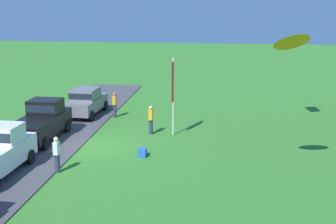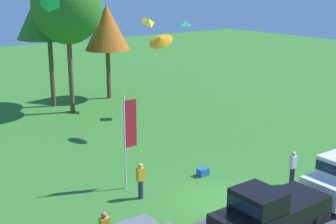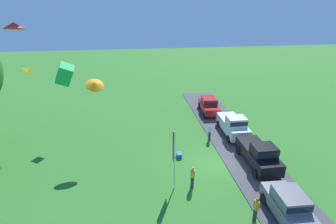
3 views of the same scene
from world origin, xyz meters
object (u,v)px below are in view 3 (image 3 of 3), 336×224
kite_delta_mid_center (95,84)px  person_beside_suv (192,177)px  car_sedan_by_flagpole (290,206)px  kite_diamond_low_drifter (31,70)px  kite_box_trailing_tail (65,74)px  car_sedan_near_entrance (209,105)px  kite_delta_over_trees (14,25)px  person_on_lawn (256,209)px  car_pickup_mid_row (233,125)px  person_watching_sky (210,132)px  kite_diamond_high_right (68,66)px  flag_banner (174,152)px  car_pickup_far_end (259,154)px  cooler_box (179,155)px

kite_delta_mid_center → person_beside_suv: bearing=-132.3°
car_sedan_by_flagpole → kite_diamond_low_drifter: bearing=53.2°
car_sedan_by_flagpole → kite_box_trailing_tail: size_ratio=4.34×
car_sedan_near_entrance → kite_delta_over_trees: bearing=118.7°
person_on_lawn → person_beside_suv: bearing=40.0°
car_pickup_mid_row → kite_box_trailing_tail: (-7.90, 13.39, 7.68)m
person_watching_sky → kite_diamond_high_right: kite_diamond_high_right is taller
flag_banner → kite_delta_mid_center: 8.90m
car_pickup_far_end → person_watching_sky: car_pickup_far_end is taller
person_beside_suv → kite_diamond_high_right: size_ratio=2.02×
car_sedan_by_flagpole → kite_diamond_low_drifter: 23.19m
car_sedan_near_entrance → kite_diamond_high_right: kite_diamond_high_right is taller
kite_diamond_low_drifter → kite_diamond_high_right: bearing=-70.2°
car_sedan_near_entrance → person_watching_sky: (-6.60, 1.86, -0.16)m
car_sedan_by_flagpole → cooler_box: car_sedan_by_flagpole is taller
kite_delta_mid_center → kite_diamond_low_drifter: 6.82m
car_sedan_by_flagpole → car_sedan_near_entrance: 17.15m
person_on_lawn → kite_delta_mid_center: bearing=45.1°
car_pickup_mid_row → kite_diamond_high_right: 17.06m
kite_diamond_high_right → kite_diamond_low_drifter: kite_diamond_low_drifter is taller
car_sedan_near_entrance → flag_banner: size_ratio=0.99×
car_sedan_by_flagpole → person_beside_suv: car_sedan_by_flagpole is taller
car_sedan_by_flagpole → kite_box_trailing_tail: 15.16m
kite_diamond_high_right → person_on_lawn: bearing=-138.0°
person_beside_suv → cooler_box: person_beside_suv is taller
car_sedan_by_flagpole → car_sedan_near_entrance: bearing=-0.0°
car_sedan_near_entrance → car_pickup_far_end: bearing=-176.0°
person_beside_suv → cooler_box: bearing=3.2°
car_pickup_mid_row → kite_delta_over_trees: bearing=100.2°
cooler_box → kite_delta_mid_center: size_ratio=0.36×
car_sedan_near_entrance → kite_diamond_low_drifter: (-3.69, 18.00, 5.76)m
kite_diamond_low_drifter → car_sedan_by_flagpole: bearing=-126.8°
car_sedan_by_flagpole → flag_banner: (4.09, 6.43, 1.86)m
kite_diamond_high_right → kite_delta_mid_center: bearing=-146.6°
car_pickup_far_end → car_pickup_mid_row: size_ratio=0.99×
car_sedan_near_entrance → kite_diamond_high_right: 16.24m
kite_delta_mid_center → kite_delta_over_trees: 6.87m
cooler_box → kite_box_trailing_tail: (-4.55, 7.28, 8.58)m
cooler_box → kite_diamond_low_drifter: 15.34m
car_sedan_by_flagpole → person_watching_sky: bearing=9.9°
car_sedan_by_flagpole → car_sedan_near_entrance: same height
kite_delta_mid_center → kite_diamond_high_right: bearing=33.4°
car_pickup_mid_row → person_watching_sky: car_pickup_mid_row is taller
person_on_lawn → person_watching_sky: 10.36m
car_sedan_near_entrance → person_beside_suv: (-13.32, 5.12, -0.16)m
kite_diamond_high_right → kite_diamond_low_drifter: bearing=109.8°
car_pickup_mid_row → person_on_lawn: 11.37m
car_pickup_mid_row → kite_delta_over_trees: 20.16m
person_on_lawn → person_watching_sky: (10.36, -0.20, 0.00)m
person_beside_suv → cooler_box: size_ratio=3.05×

